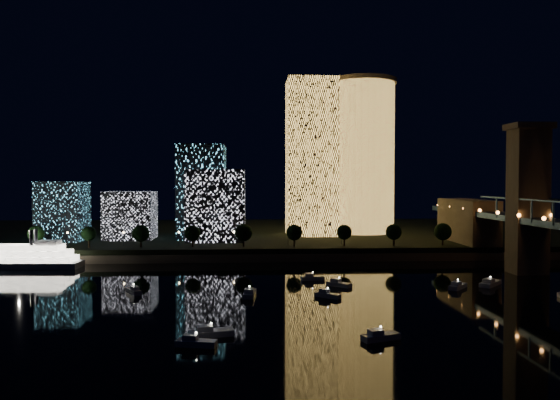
{
  "coord_description": "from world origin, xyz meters",
  "views": [
    {
      "loc": [
        -27.8,
        -126.54,
        30.89
      ],
      "look_at": [
        -17.5,
        55.0,
        24.54
      ],
      "focal_mm": 35.0,
      "sensor_mm": 36.0,
      "label": 1
    }
  ],
  "objects": [
    {
      "name": "midrise_blocks",
      "position": [
        -61.57,
        118.98,
        21.63
      ],
      "size": [
        88.09,
        37.8,
        42.14
      ],
      "color": "white",
      "rests_on": "far_bank"
    },
    {
      "name": "motorboats",
      "position": [
        2.41,
        10.3,
        0.81
      ],
      "size": [
        125.24,
        69.99,
        2.78
      ],
      "color": "silver",
      "rests_on": "ground"
    },
    {
      "name": "ground",
      "position": [
        0.0,
        0.0,
        0.0
      ],
      "size": [
        520.0,
        520.0,
        0.0
      ],
      "primitive_type": "plane",
      "color": "black",
      "rests_on": "ground"
    },
    {
      "name": "street_lamps",
      "position": [
        -34.0,
        94.0,
        9.02
      ],
      "size": [
        132.7,
        0.7,
        5.65
      ],
      "color": "black",
      "rests_on": "far_bank"
    },
    {
      "name": "riverboat",
      "position": [
        -111.98,
        71.68,
        3.62
      ],
      "size": [
        47.35,
        12.15,
        14.13
      ],
      "color": "silver",
      "rests_on": "ground"
    },
    {
      "name": "tower_cylindrical",
      "position": [
        28.98,
        145.3,
        43.4
      ],
      "size": [
        34.0,
        34.0,
        76.55
      ],
      "color": "#FFBD51",
      "rests_on": "far_bank"
    },
    {
      "name": "far_bank",
      "position": [
        0.0,
        160.0,
        2.5
      ],
      "size": [
        420.0,
        160.0,
        5.0
      ],
      "primitive_type": "cube",
      "color": "black",
      "rests_on": "ground"
    },
    {
      "name": "tower_rectangular",
      "position": [
        1.99,
        134.2,
        42.11
      ],
      "size": [
        23.33,
        23.33,
        74.22
      ],
      "primitive_type": "cube",
      "color": "#FFBD51",
      "rests_on": "far_bank"
    },
    {
      "name": "esplanade_trees",
      "position": [
        -26.08,
        88.0,
        10.47
      ],
      "size": [
        166.66,
        6.99,
        8.99
      ],
      "color": "black",
      "rests_on": "far_bank"
    },
    {
      "name": "seawall",
      "position": [
        0.0,
        82.0,
        1.5
      ],
      "size": [
        420.0,
        6.0,
        3.0
      ],
      "primitive_type": "cube",
      "color": "#6B5E4C",
      "rests_on": "ground"
    }
  ]
}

